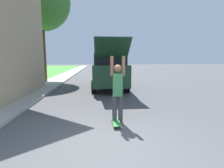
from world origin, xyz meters
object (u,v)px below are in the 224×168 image
at_px(skateboarder, 118,90).
at_px(skateboard, 116,121).
at_px(car_down_street, 112,68).
at_px(suv_parked, 108,70).
at_px(lawn_tree_far, 41,1).

bearing_deg(skateboarder, skateboard, -122.22).
bearing_deg(skateboard, car_down_street, 85.37).
bearing_deg(car_down_street, suv_parked, -96.15).
bearing_deg(lawn_tree_far, car_down_street, 51.77).
height_order(car_down_street, skateboard, car_down_street).
bearing_deg(lawn_tree_far, skateboarder, -63.90).
bearing_deg(suv_parked, skateboarder, -91.43).
bearing_deg(car_down_street, skateboarder, -94.49).
bearing_deg(suv_parked, lawn_tree_far, 144.40).
relative_size(car_down_street, skateboarder, 2.44).
distance_m(lawn_tree_far, skateboarder, 12.03).
height_order(lawn_tree_far, skateboard, lawn_tree_far).
relative_size(lawn_tree_far, skateboard, 10.23).
distance_m(lawn_tree_far, skateboard, 12.49).
xyz_separation_m(lawn_tree_far, car_down_street, (6.15, 7.81, -5.49)).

